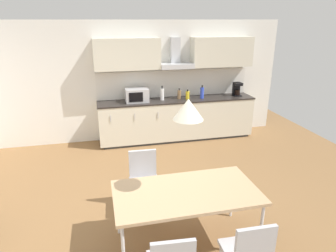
# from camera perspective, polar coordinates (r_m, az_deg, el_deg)

# --- Properties ---
(ground_plane) EXTENTS (8.66, 8.08, 0.02)m
(ground_plane) POSITION_cam_1_polar(r_m,az_deg,el_deg) (4.58, -3.30, -14.61)
(ground_plane) COLOR brown
(wall_back) EXTENTS (6.93, 0.10, 2.56)m
(wall_back) POSITION_cam_1_polar(r_m,az_deg,el_deg) (6.63, -7.74, 8.31)
(wall_back) COLOR silver
(wall_back) RESTS_ON ground_plane
(kitchen_counter) EXTENTS (3.44, 0.61, 0.92)m
(kitchen_counter) POSITION_cam_1_polar(r_m,az_deg,el_deg) (6.70, 1.71, 1.34)
(kitchen_counter) COLOR #333333
(kitchen_counter) RESTS_ON ground_plane
(backsplash_tile) EXTENTS (3.42, 0.02, 0.59)m
(backsplash_tile) POSITION_cam_1_polar(r_m,az_deg,el_deg) (6.76, 1.16, 8.13)
(backsplash_tile) COLOR silver
(backsplash_tile) RESTS_ON kitchen_counter
(upper_wall_cabinets) EXTENTS (3.42, 0.40, 0.63)m
(upper_wall_cabinets) POSITION_cam_1_polar(r_m,az_deg,el_deg) (6.51, 1.55, 13.66)
(upper_wall_cabinets) COLOR beige
(microwave) EXTENTS (0.48, 0.35, 0.28)m
(microwave) POSITION_cam_1_polar(r_m,az_deg,el_deg) (6.37, -5.96, 5.86)
(microwave) COLOR #ADADB2
(microwave) RESTS_ON kitchen_counter
(coffee_maker) EXTENTS (0.18, 0.19, 0.30)m
(coffee_maker) POSITION_cam_1_polar(r_m,az_deg,el_deg) (7.04, 12.98, 6.88)
(coffee_maker) COLOR black
(coffee_maker) RESTS_ON kitchen_counter
(bottle_blue) EXTENTS (0.08, 0.08, 0.29)m
(bottle_blue) POSITION_cam_1_polar(r_m,az_deg,el_deg) (6.66, 6.50, 6.32)
(bottle_blue) COLOR blue
(bottle_blue) RESTS_ON kitchen_counter
(bottle_brown) EXTENTS (0.08, 0.08, 0.23)m
(bottle_brown) POSITION_cam_1_polar(r_m,az_deg,el_deg) (6.59, 2.16, 6.04)
(bottle_brown) COLOR brown
(bottle_brown) RESTS_ON kitchen_counter
(bottle_yellow) EXTENTS (0.08, 0.08, 0.21)m
(bottle_yellow) POSITION_cam_1_polar(r_m,az_deg,el_deg) (6.57, 3.74, 5.90)
(bottle_yellow) COLOR yellow
(bottle_yellow) RESTS_ON kitchen_counter
(bottle_white) EXTENTS (0.08, 0.08, 0.31)m
(bottle_white) POSITION_cam_1_polar(r_m,az_deg,el_deg) (6.47, -1.12, 6.12)
(bottle_white) COLOR white
(bottle_white) RESTS_ON kitchen_counter
(dining_table) EXTENTS (1.65, 0.87, 0.73)m
(dining_table) POSITION_cam_1_polar(r_m,az_deg,el_deg) (3.50, 3.49, -12.86)
(dining_table) COLOR tan
(dining_table) RESTS_ON ground_plane
(chair_far_left) EXTENTS (0.42, 0.42, 0.87)m
(chair_far_left) POSITION_cam_1_polar(r_m,az_deg,el_deg) (4.20, -4.66, -9.41)
(chair_far_left) COLOR #B2B2B7
(chair_far_left) RESTS_ON ground_plane
(chair_near_right) EXTENTS (0.41, 0.41, 0.87)m
(chair_near_right) POSITION_cam_1_polar(r_m,az_deg,el_deg) (3.11, 15.13, -21.98)
(chair_near_right) COLOR #B2B2B7
(chair_near_right) RESTS_ON ground_plane
(pendant_lamp) EXTENTS (0.32, 0.32, 0.22)m
(pendant_lamp) POSITION_cam_1_polar(r_m,az_deg,el_deg) (3.08, 3.87, 3.21)
(pendant_lamp) COLOR silver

